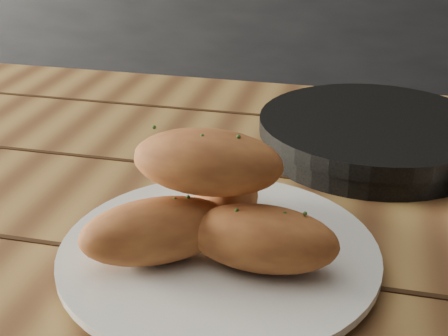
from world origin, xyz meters
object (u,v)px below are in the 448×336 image
at_px(skillet, 374,134).
at_px(bread_rolls, 213,207).
at_px(plate, 219,255).
at_px(table, 207,287).

bearing_deg(skillet, bread_rolls, -114.47).
relative_size(plate, bread_rolls, 1.27).
height_order(table, plate, plate).
relative_size(table, plate, 4.66).
height_order(table, bread_rolls, bread_rolls).
bearing_deg(plate, table, 111.74).
height_order(plate, bread_rolls, bread_rolls).
distance_m(table, plate, 0.15).
distance_m(table, bread_rolls, 0.19).
bearing_deg(table, plate, -68.26).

